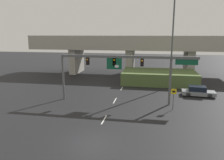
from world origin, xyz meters
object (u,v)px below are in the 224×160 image
signal_gantry (123,64)px  speed_limit_sign (173,96)px  highway_light_pole_near (172,40)px  parked_sedan_near_right (198,91)px

signal_gantry → speed_limit_sign: bearing=-16.7°
speed_limit_sign → highway_light_pole_near: bearing=87.5°
highway_light_pole_near → speed_limit_sign: bearing=-92.5°
highway_light_pole_near → signal_gantry: bearing=-125.0°
parked_sedan_near_right → speed_limit_sign: bearing=-116.6°
speed_limit_sign → highway_light_pole_near: 12.60m
signal_gantry → speed_limit_sign: (6.02, -1.80, -3.22)m
speed_limit_sign → parked_sedan_near_right: speed_limit_sign is taller
highway_light_pole_near → parked_sedan_near_right: bearing=-52.8°
signal_gantry → speed_limit_sign: size_ratio=6.71×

